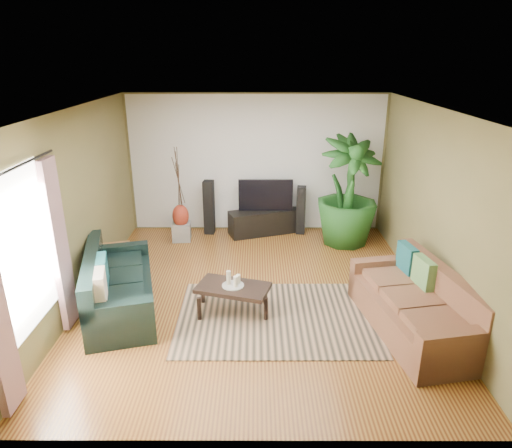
{
  "coord_description": "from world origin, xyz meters",
  "views": [
    {
      "loc": [
        0.01,
        -6.02,
        3.38
      ],
      "look_at": [
        0.0,
        0.2,
        1.05
      ],
      "focal_mm": 32.0,
      "sensor_mm": 36.0,
      "label": 1
    }
  ],
  "objects_px": {
    "sofa_left": "(120,281)",
    "potted_plant": "(348,192)",
    "coffee_table": "(233,299)",
    "speaker_right": "(301,210)",
    "television": "(266,195)",
    "pedestal": "(182,232)",
    "vase": "(181,216)",
    "speaker_left": "(209,207)",
    "side_table": "(117,261)",
    "tv_stand": "(265,222)",
    "sofa_right": "(414,302)"
  },
  "relations": [
    {
      "from": "sofa_left",
      "to": "potted_plant",
      "type": "relative_size",
      "value": 0.99
    },
    {
      "from": "coffee_table",
      "to": "speaker_right",
      "type": "xyz_separation_m",
      "value": [
        1.2,
        2.97,
        0.28
      ]
    },
    {
      "from": "television",
      "to": "pedestal",
      "type": "height_order",
      "value": "television"
    },
    {
      "from": "vase",
      "to": "coffee_table",
      "type": "bearing_deg",
      "value": -66.65
    },
    {
      "from": "speaker_left",
      "to": "side_table",
      "type": "height_order",
      "value": "speaker_left"
    },
    {
      "from": "television",
      "to": "potted_plant",
      "type": "distance_m",
      "value": 1.59
    },
    {
      "from": "coffee_table",
      "to": "potted_plant",
      "type": "height_order",
      "value": "potted_plant"
    },
    {
      "from": "tv_stand",
      "to": "speaker_left",
      "type": "bearing_deg",
      "value": 160.54
    },
    {
      "from": "sofa_left",
      "to": "side_table",
      "type": "height_order",
      "value": "sofa_left"
    },
    {
      "from": "sofa_right",
      "to": "speaker_right",
      "type": "height_order",
      "value": "speaker_right"
    },
    {
      "from": "coffee_table",
      "to": "speaker_left",
      "type": "height_order",
      "value": "speaker_left"
    },
    {
      "from": "speaker_left",
      "to": "side_table",
      "type": "xyz_separation_m",
      "value": [
        -1.32,
        -1.86,
        -0.29
      ]
    },
    {
      "from": "sofa_right",
      "to": "side_table",
      "type": "xyz_separation_m",
      "value": [
        -4.26,
        1.58,
        -0.18
      ]
    },
    {
      "from": "tv_stand",
      "to": "pedestal",
      "type": "xyz_separation_m",
      "value": [
        -1.62,
        -0.37,
        -0.07
      ]
    },
    {
      "from": "potted_plant",
      "to": "side_table",
      "type": "distance_m",
      "value": 4.22
    },
    {
      "from": "side_table",
      "to": "tv_stand",
      "type": "bearing_deg",
      "value": 37.28
    },
    {
      "from": "television",
      "to": "pedestal",
      "type": "bearing_deg",
      "value": -166.99
    },
    {
      "from": "coffee_table",
      "to": "sofa_left",
      "type": "bearing_deg",
      "value": -165.99
    },
    {
      "from": "coffee_table",
      "to": "speaker_left",
      "type": "distance_m",
      "value": 3.06
    },
    {
      "from": "television",
      "to": "sofa_right",
      "type": "bearing_deg",
      "value": -62.01
    },
    {
      "from": "television",
      "to": "speaker_left",
      "type": "relative_size",
      "value": 0.98
    },
    {
      "from": "tv_stand",
      "to": "sofa_left",
      "type": "bearing_deg",
      "value": -144.72
    },
    {
      "from": "television",
      "to": "side_table",
      "type": "relative_size",
      "value": 2.15
    },
    {
      "from": "sofa_left",
      "to": "speaker_right",
      "type": "bearing_deg",
      "value": -58.53
    },
    {
      "from": "sofa_right",
      "to": "coffee_table",
      "type": "xyz_separation_m",
      "value": [
        -2.32,
        0.46,
        -0.23
      ]
    },
    {
      "from": "vase",
      "to": "sofa_left",
      "type": "bearing_deg",
      "value": -100.08
    },
    {
      "from": "tv_stand",
      "to": "speaker_left",
      "type": "relative_size",
      "value": 1.34
    },
    {
      "from": "coffee_table",
      "to": "side_table",
      "type": "bearing_deg",
      "value": 166.7
    },
    {
      "from": "sofa_left",
      "to": "television",
      "type": "relative_size",
      "value": 1.89
    },
    {
      "from": "television",
      "to": "potted_plant",
      "type": "bearing_deg",
      "value": -18.3
    },
    {
      "from": "speaker_left",
      "to": "sofa_right",
      "type": "bearing_deg",
      "value": -43.43
    },
    {
      "from": "potted_plant",
      "to": "vase",
      "type": "xyz_separation_m",
      "value": [
        -3.11,
        0.12,
        -0.51
      ]
    },
    {
      "from": "sofa_right",
      "to": "side_table",
      "type": "bearing_deg",
      "value": -120.74
    },
    {
      "from": "coffee_table",
      "to": "pedestal",
      "type": "height_order",
      "value": "coffee_table"
    },
    {
      "from": "tv_stand",
      "to": "side_table",
      "type": "xyz_separation_m",
      "value": [
        -2.43,
        -1.85,
        0.01
      ]
    },
    {
      "from": "speaker_right",
      "to": "vase",
      "type": "height_order",
      "value": "speaker_right"
    },
    {
      "from": "sofa_right",
      "to": "speaker_right",
      "type": "xyz_separation_m",
      "value": [
        -1.13,
        3.44,
        0.06
      ]
    },
    {
      "from": "side_table",
      "to": "coffee_table",
      "type": "bearing_deg",
      "value": -30.01
    },
    {
      "from": "coffee_table",
      "to": "side_table",
      "type": "xyz_separation_m",
      "value": [
        -1.94,
        1.12,
        0.05
      ]
    },
    {
      "from": "sofa_left",
      "to": "sofa_right",
      "type": "distance_m",
      "value": 3.93
    },
    {
      "from": "potted_plant",
      "to": "side_table",
      "type": "relative_size",
      "value": 4.12
    },
    {
      "from": "coffee_table",
      "to": "potted_plant",
      "type": "distance_m",
      "value": 3.28
    },
    {
      "from": "sofa_right",
      "to": "vase",
      "type": "bearing_deg",
      "value": -142.01
    },
    {
      "from": "speaker_right",
      "to": "vase",
      "type": "relative_size",
      "value": 2.22
    },
    {
      "from": "speaker_left",
      "to": "coffee_table",
      "type": "bearing_deg",
      "value": -72.24
    },
    {
      "from": "speaker_right",
      "to": "television",
      "type": "bearing_deg",
      "value": -172.38
    },
    {
      "from": "speaker_left",
      "to": "potted_plant",
      "type": "xyz_separation_m",
      "value": [
        2.6,
        -0.49,
        0.47
      ]
    },
    {
      "from": "speaker_left",
      "to": "potted_plant",
      "type": "height_order",
      "value": "potted_plant"
    },
    {
      "from": "speaker_left",
      "to": "vase",
      "type": "bearing_deg",
      "value": -137.48
    },
    {
      "from": "sofa_right",
      "to": "tv_stand",
      "type": "distance_m",
      "value": 3.89
    }
  ]
}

